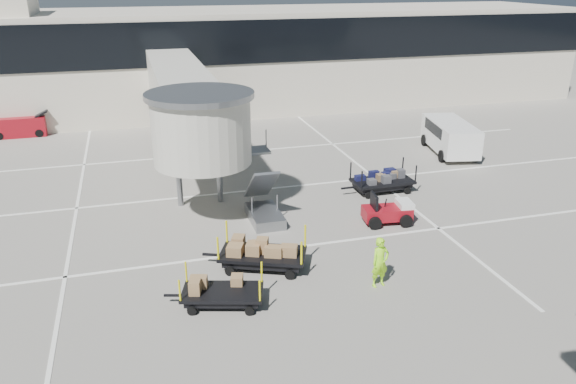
% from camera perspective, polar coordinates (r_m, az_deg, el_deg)
% --- Properties ---
extents(ground, '(140.00, 140.00, 0.00)m').
position_cam_1_polar(ground, '(22.46, 4.20, -7.60)').
color(ground, '#9E988D').
rests_on(ground, ground).
extents(lane_markings, '(40.00, 30.00, 0.02)m').
position_cam_1_polar(lane_markings, '(30.42, -2.95, 0.48)').
color(lane_markings, white).
rests_on(lane_markings, ground).
extents(terminal, '(64.00, 12.11, 15.20)m').
position_cam_1_polar(terminal, '(49.24, -8.28, 13.31)').
color(terminal, beige).
rests_on(terminal, ground).
extents(jet_bridge, '(5.70, 20.40, 6.03)m').
position_cam_1_polar(jet_bridge, '(31.49, -10.27, 9.01)').
color(jet_bridge, beige).
rests_on(jet_bridge, ground).
extents(baggage_tug, '(2.36, 1.67, 1.47)m').
position_cam_1_polar(baggage_tug, '(26.36, 10.14, -2.02)').
color(baggage_tug, maroon).
rests_on(baggage_tug, ground).
extents(suitcase_cart, '(3.96, 1.66, 1.54)m').
position_cam_1_polar(suitcase_cart, '(30.02, 9.60, 0.99)').
color(suitcase_cart, black).
rests_on(suitcase_cart, ground).
extents(box_cart_near, '(4.10, 2.82, 1.60)m').
position_cam_1_polar(box_cart_near, '(22.01, -2.47, -6.38)').
color(box_cart_near, black).
rests_on(box_cart_near, ground).
extents(box_cart_far, '(3.52, 2.12, 1.35)m').
position_cam_1_polar(box_cart_far, '(19.93, -7.01, -10.16)').
color(box_cart_far, black).
rests_on(box_cart_far, ground).
extents(ground_worker, '(0.78, 0.58, 1.95)m').
position_cam_1_polar(ground_worker, '(20.97, 9.34, -7.05)').
color(ground_worker, '#99F519').
rests_on(ground_worker, ground).
extents(minivan, '(3.16, 5.64, 2.02)m').
position_cam_1_polar(minivan, '(37.54, 16.08, 5.66)').
color(minivan, white).
rests_on(minivan, ground).
extents(belt_loader, '(3.80, 1.57, 1.82)m').
position_cam_1_polar(belt_loader, '(44.26, -25.56, 6.03)').
color(belt_loader, maroon).
rests_on(belt_loader, ground).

